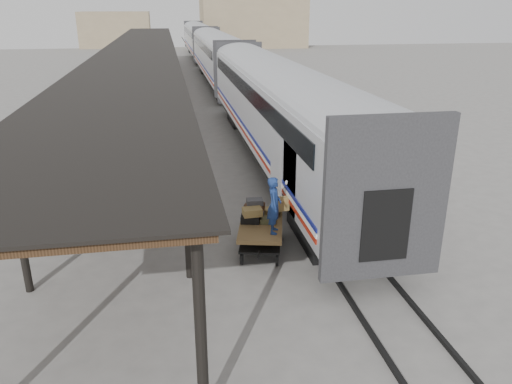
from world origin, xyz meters
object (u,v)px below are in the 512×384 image
at_px(porter, 274,205).
at_px(pedestrian, 145,107).
at_px(baggage_cart, 261,230).
at_px(luggage_tug, 168,104).

relative_size(porter, pedestrian, 0.91).
bearing_deg(pedestrian, porter, 86.73).
bearing_deg(pedestrian, baggage_cart, 86.42).
xyz_separation_m(luggage_tug, pedestrian, (-1.49, -2.52, 0.33)).
bearing_deg(luggage_tug, pedestrian, -96.26).
height_order(luggage_tug, pedestrian, pedestrian).
bearing_deg(baggage_cart, porter, -55.77).
distance_m(baggage_cart, porter, 1.25).
distance_m(luggage_tug, pedestrian, 2.95).
relative_size(luggage_tug, porter, 1.00).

